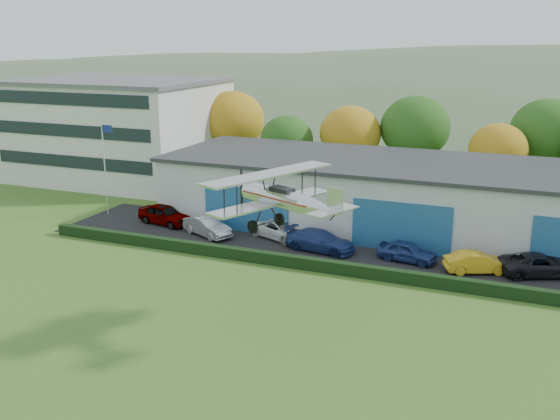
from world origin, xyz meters
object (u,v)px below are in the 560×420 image
at_px(office_block, 118,129).
at_px(car_2, 281,230).
at_px(car_0, 165,214).
at_px(car_4, 407,252).
at_px(car_3, 320,241).
at_px(hangar, 418,196).
at_px(car_1, 207,226).
at_px(car_6, 540,265).
at_px(flagpole, 105,160).
at_px(car_5, 477,262).
at_px(biplane, 283,197).

relative_size(office_block, car_2, 4.32).
distance_m(office_block, car_0, 19.99).
relative_size(office_block, car_4, 5.13).
bearing_deg(car_0, car_3, -83.47).
xyz_separation_m(hangar, car_0, (-19.00, -6.56, -1.80)).
xyz_separation_m(hangar, car_1, (-14.35, -7.97, -1.88)).
bearing_deg(office_block, car_6, -18.74).
bearing_deg(car_4, car_0, 95.11).
height_order(car_3, car_4, car_3).
bearing_deg(car_6, flagpole, 64.73).
bearing_deg(car_1, car_4, -65.36).
xyz_separation_m(flagpole, car_6, (34.07, -1.31, -4.03)).
distance_m(office_block, car_1, 24.33).
bearing_deg(car_2, car_6, -70.42).
xyz_separation_m(car_3, car_5, (10.72, -0.29, -0.05)).
relative_size(flagpole, car_6, 1.58).
bearing_deg(car_6, biplane, 113.48).
xyz_separation_m(car_0, car_3, (13.73, -1.48, -0.07)).
xyz_separation_m(hangar, car_2, (-8.89, -6.54, -1.94)).
distance_m(office_block, car_5, 41.64).
xyz_separation_m(office_block, car_6, (42.18, -14.31, -4.46)).
relative_size(hangar, car_5, 9.82).
bearing_deg(car_1, flagpole, 103.72).
relative_size(car_1, car_4, 1.10).
height_order(car_0, biplane, biplane).
bearing_deg(car_1, biplane, -113.44).
distance_m(car_0, car_5, 24.51).
height_order(car_5, biplane, biplane).
bearing_deg(hangar, office_block, 167.99).
bearing_deg(car_2, car_1, 126.56).
xyz_separation_m(flagpole, car_3, (19.61, -2.06, -4.00)).
relative_size(hangar, office_block, 1.97).
xyz_separation_m(car_5, biplane, (-8.61, -12.00, 6.35)).
xyz_separation_m(office_block, car_1, (18.65, -14.99, -4.44)).
distance_m(hangar, car_1, 16.52).
distance_m(car_0, car_2, 10.11).
height_order(hangar, car_0, hangar).
bearing_deg(car_5, car_3, 64.86).
height_order(car_4, car_6, car_6).
relative_size(car_2, biplane, 0.61).
bearing_deg(hangar, car_6, -38.43).
distance_m(hangar, car_2, 11.21).
xyz_separation_m(car_3, car_4, (6.15, 0.14, -0.05)).
xyz_separation_m(car_3, biplane, (2.11, -12.28, 6.29)).
bearing_deg(car_2, car_5, -75.15).
relative_size(car_0, car_2, 0.99).
relative_size(car_3, car_6, 1.00).
distance_m(flagpole, car_2, 16.51).
bearing_deg(car_0, car_5, -81.46).
height_order(car_0, car_5, car_0).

